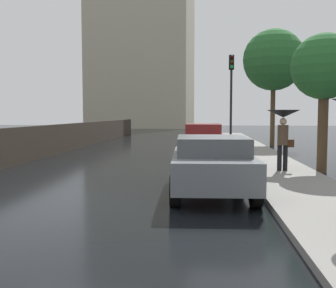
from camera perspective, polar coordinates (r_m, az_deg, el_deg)
ground at (r=8.25m, az=-14.21°, el=-9.12°), size 120.00×120.00×0.00m
sidewalk_strip at (r=8.16m, az=22.48°, el=-8.97°), size 2.20×60.00×0.14m
car_grey_near_kerb at (r=9.45m, az=6.25°, el=-2.76°), size 2.01×4.13×1.38m
car_red_mid_road at (r=17.40m, az=5.22°, el=0.57°), size 1.89×4.40×1.48m
pedestrian_with_umbrella_far at (r=12.78m, az=16.19°, el=2.98°), size 1.00×1.00×1.89m
traffic_light at (r=21.23m, az=9.05°, el=8.43°), size 0.26×0.39×4.82m
street_tree_near at (r=13.78m, az=21.51°, el=10.06°), size 2.10×2.10×4.46m
street_tree_mid at (r=24.65m, az=14.91°, el=11.53°), size 3.59×3.59×6.87m
distant_tower at (r=58.18m, az=-3.75°, el=16.48°), size 14.49×11.44×33.65m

